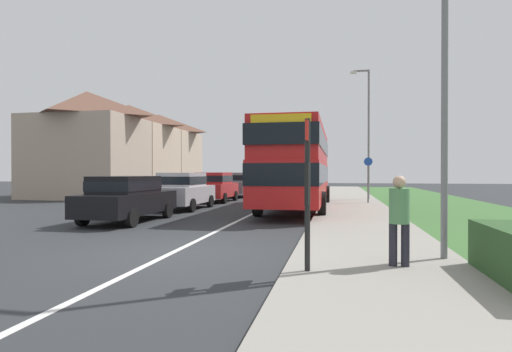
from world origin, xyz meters
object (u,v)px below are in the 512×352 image
(parked_car_black, at_px, (127,197))
(street_lamp_mid, at_px, (367,126))
(parked_car_silver, at_px, (183,189))
(bus_stop_sign, at_px, (307,184))
(parked_car_red, at_px, (215,186))
(pedestrian_at_stop, at_px, (399,216))
(double_decker_bus, at_px, (297,163))
(parked_car_grey, at_px, (237,184))
(cycle_route_sign, at_px, (368,178))
(street_lamp_near, at_px, (439,24))

(parked_car_black, relative_size, street_lamp_mid, 0.57)
(parked_car_black, distance_m, street_lamp_mid, 15.74)
(parked_car_black, height_order, parked_car_silver, parked_car_silver)
(parked_car_black, xyz_separation_m, bus_stop_sign, (6.71, -6.44, 0.66))
(parked_car_red, height_order, pedestrian_at_stop, parked_car_red)
(pedestrian_at_stop, bearing_deg, double_decker_bus, 103.81)
(parked_car_silver, xyz_separation_m, parked_car_grey, (0.09, 10.12, 0.00))
(parked_car_silver, bearing_deg, parked_car_red, 89.67)
(pedestrian_at_stop, bearing_deg, cycle_route_sign, 87.96)
(cycle_route_sign, distance_m, street_lamp_mid, 4.37)
(parked_car_black, bearing_deg, street_lamp_near, -28.76)
(parked_car_silver, bearing_deg, cycle_route_sign, 26.69)
(bus_stop_sign, relative_size, cycle_route_sign, 1.03)
(parked_car_silver, xyz_separation_m, pedestrian_at_stop, (8.12, -10.81, 0.04))
(parked_car_silver, bearing_deg, street_lamp_near, -48.16)
(parked_car_grey, bearing_deg, pedestrian_at_stop, -69.02)
(bus_stop_sign, height_order, street_lamp_near, street_lamp_near)
(parked_car_red, bearing_deg, street_lamp_near, -59.22)
(pedestrian_at_stop, bearing_deg, bus_stop_sign, -157.09)
(parked_car_red, height_order, parked_car_grey, parked_car_red)
(pedestrian_at_stop, relative_size, cycle_route_sign, 0.66)
(parked_car_black, relative_size, cycle_route_sign, 1.77)
(parked_car_silver, height_order, pedestrian_at_stop, parked_car_silver)
(bus_stop_sign, bearing_deg, street_lamp_mid, 83.38)
(parked_car_silver, relative_size, street_lamp_mid, 0.54)
(cycle_route_sign, bearing_deg, pedestrian_at_stop, -92.04)
(double_decker_bus, height_order, parked_car_red, double_decker_bus)
(double_decker_bus, xyz_separation_m, parked_car_grey, (-5.15, 9.23, -1.20))
(double_decker_bus, relative_size, street_lamp_near, 1.46)
(pedestrian_at_stop, bearing_deg, parked_car_black, 144.82)
(parked_car_black, bearing_deg, bus_stop_sign, -43.83)
(parked_car_red, relative_size, pedestrian_at_stop, 2.39)
(double_decker_bus, xyz_separation_m, parked_car_silver, (-5.24, -0.90, -1.21))
(parked_car_silver, height_order, cycle_route_sign, cycle_route_sign)
(double_decker_bus, height_order, parked_car_black, double_decker_bus)
(parked_car_red, bearing_deg, pedestrian_at_stop, -62.87)
(street_lamp_near, bearing_deg, parked_car_red, 120.78)
(parked_car_grey, height_order, bus_stop_sign, bus_stop_sign)
(parked_car_grey, distance_m, pedestrian_at_stop, 22.42)
(parked_car_black, bearing_deg, double_decker_bus, 47.85)
(cycle_route_sign, height_order, street_lamp_mid, street_lamp_mid)
(pedestrian_at_stop, xyz_separation_m, street_lamp_mid, (0.68, 18.26, 3.53))
(parked_car_silver, distance_m, street_lamp_near, 13.86)
(cycle_route_sign, xyz_separation_m, street_lamp_near, (0.28, -14.33, 3.07))
(parked_car_grey, bearing_deg, street_lamp_mid, -17.04)
(parked_car_silver, relative_size, parked_car_grey, 0.94)
(bus_stop_sign, height_order, cycle_route_sign, bus_stop_sign)
(parked_car_red, distance_m, parked_car_grey, 5.15)
(parked_car_grey, height_order, cycle_route_sign, cycle_route_sign)
(double_decker_bus, relative_size, pedestrian_at_stop, 6.90)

